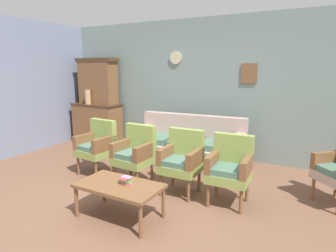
{
  "coord_description": "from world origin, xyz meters",
  "views": [
    {
      "loc": [
        2.17,
        -2.76,
        1.77
      ],
      "look_at": [
        0.02,
        1.13,
        0.85
      ],
      "focal_mm": 30.71,
      "sensor_mm": 36.0,
      "label": 1
    }
  ],
  "objects_px": {
    "side_cabinet": "(98,123)",
    "vase_on_cabinet": "(88,97)",
    "armchair_near_cabinet": "(97,145)",
    "book_stack_on_table": "(126,180)",
    "armchair_by_doorway": "(230,167)",
    "coffee_table": "(119,188)",
    "armchair_row_middle": "(135,152)",
    "armchair_near_couch_end": "(182,159)",
    "floral_couch": "(188,148)"
  },
  "relations": [
    {
      "from": "side_cabinet",
      "to": "armchair_row_middle",
      "type": "distance_m",
      "value": 2.72
    },
    {
      "from": "floral_couch",
      "to": "coffee_table",
      "type": "relative_size",
      "value": 2.03
    },
    {
      "from": "armchair_row_middle",
      "to": "armchair_near_couch_end",
      "type": "relative_size",
      "value": 1.0
    },
    {
      "from": "armchair_by_doorway",
      "to": "coffee_table",
      "type": "height_order",
      "value": "armchair_by_doorway"
    },
    {
      "from": "armchair_near_couch_end",
      "to": "book_stack_on_table",
      "type": "distance_m",
      "value": 0.97
    },
    {
      "from": "vase_on_cabinet",
      "to": "floral_couch",
      "type": "distance_m",
      "value": 2.78
    },
    {
      "from": "coffee_table",
      "to": "armchair_by_doorway",
      "type": "bearing_deg",
      "value": 44.43
    },
    {
      "from": "book_stack_on_table",
      "to": "armchair_row_middle",
      "type": "bearing_deg",
      "value": 119.12
    },
    {
      "from": "armchair_by_doorway",
      "to": "coffee_table",
      "type": "relative_size",
      "value": 0.9
    },
    {
      "from": "armchair_row_middle",
      "to": "armchair_near_couch_end",
      "type": "xyz_separation_m",
      "value": [
        0.77,
        0.05,
        0.0
      ]
    },
    {
      "from": "armchair_by_doorway",
      "to": "book_stack_on_table",
      "type": "relative_size",
      "value": 5.47
    },
    {
      "from": "side_cabinet",
      "to": "floral_couch",
      "type": "distance_m",
      "value": 2.61
    },
    {
      "from": "side_cabinet",
      "to": "coffee_table",
      "type": "relative_size",
      "value": 1.16
    },
    {
      "from": "floral_couch",
      "to": "armchair_near_cabinet",
      "type": "distance_m",
      "value": 1.59
    },
    {
      "from": "side_cabinet",
      "to": "vase_on_cabinet",
      "type": "xyz_separation_m",
      "value": [
        -0.09,
        -0.17,
        0.63
      ]
    },
    {
      "from": "side_cabinet",
      "to": "book_stack_on_table",
      "type": "distance_m",
      "value": 3.66
    },
    {
      "from": "armchair_near_cabinet",
      "to": "armchair_by_doorway",
      "type": "relative_size",
      "value": 1.0
    },
    {
      "from": "armchair_near_cabinet",
      "to": "book_stack_on_table",
      "type": "bearing_deg",
      "value": -35.67
    },
    {
      "from": "side_cabinet",
      "to": "book_stack_on_table",
      "type": "relative_size",
      "value": 7.02
    },
    {
      "from": "armchair_near_couch_end",
      "to": "coffee_table",
      "type": "bearing_deg",
      "value": -108.46
    },
    {
      "from": "side_cabinet",
      "to": "coffee_table",
      "type": "height_order",
      "value": "side_cabinet"
    },
    {
      "from": "floral_couch",
      "to": "armchair_near_couch_end",
      "type": "xyz_separation_m",
      "value": [
        0.4,
        -1.06,
        0.17
      ]
    },
    {
      "from": "armchair_near_cabinet",
      "to": "coffee_table",
      "type": "relative_size",
      "value": 0.9
    },
    {
      "from": "armchair_row_middle",
      "to": "coffee_table",
      "type": "xyz_separation_m",
      "value": [
        0.44,
        -0.94,
        -0.12
      ]
    },
    {
      "from": "armchair_near_cabinet",
      "to": "armchair_near_couch_end",
      "type": "xyz_separation_m",
      "value": [
        1.57,
        0.01,
        0.0
      ]
    },
    {
      "from": "book_stack_on_table",
      "to": "vase_on_cabinet",
      "type": "bearing_deg",
      "value": 140.49
    },
    {
      "from": "armchair_by_doorway",
      "to": "armchair_row_middle",
      "type": "bearing_deg",
      "value": -177.52
    },
    {
      "from": "coffee_table",
      "to": "book_stack_on_table",
      "type": "distance_m",
      "value": 0.12
    },
    {
      "from": "coffee_table",
      "to": "book_stack_on_table",
      "type": "relative_size",
      "value": 6.08
    },
    {
      "from": "vase_on_cabinet",
      "to": "armchair_by_doorway",
      "type": "bearing_deg",
      "value": -19.85
    },
    {
      "from": "armchair_row_middle",
      "to": "armchair_by_doorway",
      "type": "relative_size",
      "value": 1.0
    },
    {
      "from": "vase_on_cabinet",
      "to": "armchair_near_cabinet",
      "type": "relative_size",
      "value": 0.36
    },
    {
      "from": "armchair_near_cabinet",
      "to": "coffee_table",
      "type": "height_order",
      "value": "armchair_near_cabinet"
    },
    {
      "from": "armchair_by_doorway",
      "to": "book_stack_on_table",
      "type": "height_order",
      "value": "armchair_by_doorway"
    },
    {
      "from": "armchair_near_couch_end",
      "to": "armchair_by_doorway",
      "type": "distance_m",
      "value": 0.69
    },
    {
      "from": "coffee_table",
      "to": "armchair_near_cabinet",
      "type": "bearing_deg",
      "value": 141.55
    },
    {
      "from": "armchair_by_doorway",
      "to": "book_stack_on_table",
      "type": "distance_m",
      "value": 1.35
    },
    {
      "from": "vase_on_cabinet",
      "to": "armchair_near_couch_end",
      "type": "height_order",
      "value": "vase_on_cabinet"
    },
    {
      "from": "armchair_near_couch_end",
      "to": "book_stack_on_table",
      "type": "relative_size",
      "value": 5.47
    },
    {
      "from": "side_cabinet",
      "to": "armchair_by_doorway",
      "type": "xyz_separation_m",
      "value": [
        3.66,
        -1.53,
        0.03
      ]
    },
    {
      "from": "armchair_near_couch_end",
      "to": "armchair_near_cabinet",
      "type": "bearing_deg",
      "value": -179.75
    },
    {
      "from": "vase_on_cabinet",
      "to": "armchair_by_doorway",
      "type": "distance_m",
      "value": 4.03
    },
    {
      "from": "coffee_table",
      "to": "armchair_row_middle",
      "type": "bearing_deg",
      "value": 114.94
    },
    {
      "from": "side_cabinet",
      "to": "armchair_near_cabinet",
      "type": "height_order",
      "value": "side_cabinet"
    },
    {
      "from": "armchair_near_couch_end",
      "to": "coffee_table",
      "type": "xyz_separation_m",
      "value": [
        -0.33,
        -0.99,
        -0.12
      ]
    },
    {
      "from": "vase_on_cabinet",
      "to": "armchair_near_couch_end",
      "type": "distance_m",
      "value": 3.4
    },
    {
      "from": "floral_couch",
      "to": "armchair_near_couch_end",
      "type": "bearing_deg",
      "value": -69.11
    },
    {
      "from": "armchair_near_cabinet",
      "to": "armchair_row_middle",
      "type": "height_order",
      "value": "same"
    },
    {
      "from": "armchair_near_cabinet",
      "to": "armchair_row_middle",
      "type": "relative_size",
      "value": 1.0
    },
    {
      "from": "vase_on_cabinet",
      "to": "book_stack_on_table",
      "type": "distance_m",
      "value": 3.67
    }
  ]
}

